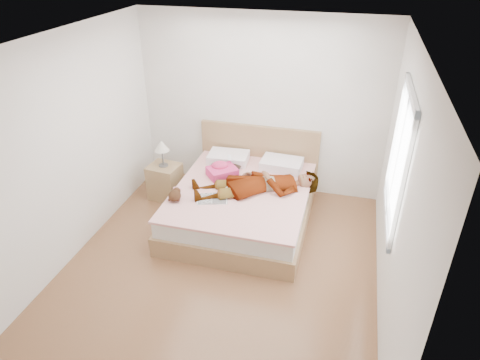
# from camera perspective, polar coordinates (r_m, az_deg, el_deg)

# --- Properties ---
(ground) EXTENTS (4.00, 4.00, 0.00)m
(ground) POSITION_cam_1_polar(r_m,az_deg,el_deg) (5.23, -2.48, -11.18)
(ground) COLOR #4B2D17
(ground) RESTS_ON ground
(woman) EXTENTS (1.84, 1.34, 0.24)m
(woman) POSITION_cam_1_polar(r_m,az_deg,el_deg) (5.62, 2.37, -0.12)
(woman) COLOR white
(woman) RESTS_ON bed
(hair) EXTENTS (0.48, 0.57, 0.08)m
(hair) POSITION_cam_1_polar(r_m,az_deg,el_deg) (6.17, -1.86, 1.94)
(hair) COLOR black
(hair) RESTS_ON bed
(phone) EXTENTS (0.09, 0.11, 0.06)m
(phone) POSITION_cam_1_polar(r_m,az_deg,el_deg) (6.03, -1.39, 2.99)
(phone) COLOR silver
(phone) RESTS_ON bed
(room_shell) EXTENTS (4.00, 4.00, 4.00)m
(room_shell) POSITION_cam_1_polar(r_m,az_deg,el_deg) (4.52, 20.34, 2.57)
(room_shell) COLOR white
(room_shell) RESTS_ON ground
(bed) EXTENTS (1.80, 2.08, 1.00)m
(bed) POSITION_cam_1_polar(r_m,az_deg,el_deg) (5.87, 0.47, -2.74)
(bed) COLOR olive
(bed) RESTS_ON ground
(towel) EXTENTS (0.49, 0.48, 0.20)m
(towel) POSITION_cam_1_polar(r_m,az_deg,el_deg) (5.95, -2.46, 1.28)
(towel) COLOR #E23D7E
(towel) RESTS_ON bed
(magazine) EXTENTS (0.45, 0.36, 0.02)m
(magazine) POSITION_cam_1_polar(r_m,az_deg,el_deg) (5.46, -3.73, -2.53)
(magazine) COLOR white
(magazine) RESTS_ON bed
(coffee_mug) EXTENTS (0.12, 0.09, 0.09)m
(coffee_mug) POSITION_cam_1_polar(r_m,az_deg,el_deg) (5.55, -1.50, -1.42)
(coffee_mug) COLOR silver
(coffee_mug) RESTS_ON bed
(plush_toy) EXTENTS (0.18, 0.25, 0.13)m
(plush_toy) POSITION_cam_1_polar(r_m,az_deg,el_deg) (5.47, -8.66, -1.98)
(plush_toy) COLOR black
(plush_toy) RESTS_ON bed
(nightstand) EXTENTS (0.47, 0.43, 0.93)m
(nightstand) POSITION_cam_1_polar(r_m,az_deg,el_deg) (6.41, -9.99, 0.15)
(nightstand) COLOR brown
(nightstand) RESTS_ON ground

